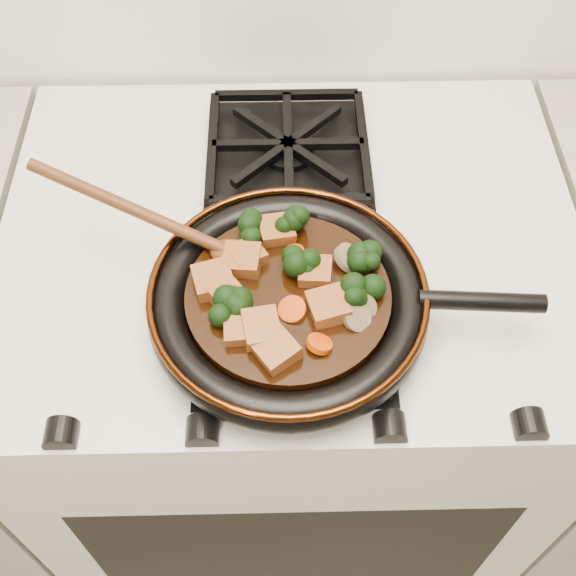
{
  "coord_description": "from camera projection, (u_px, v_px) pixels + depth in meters",
  "views": [
    {
      "loc": [
        -0.02,
        1.09,
        1.62
      ],
      "look_at": [
        -0.01,
        1.55,
        0.97
      ],
      "focal_mm": 45.0,
      "sensor_mm": 36.0,
      "label": 1
    }
  ],
  "objects": [
    {
      "name": "broccoli_floret_5",
      "position": [
        301.0,
        268.0,
        0.81
      ],
      "size": [
        0.08,
        0.08,
        0.06
      ],
      "primitive_type": null,
      "rotation": [
        0.03,
        0.03,
        2.45
      ],
      "color": "black",
      "rests_on": "braising_sauce"
    },
    {
      "name": "braising_sauce",
      "position": [
        288.0,
        299.0,
        0.82
      ],
      "size": [
        0.23,
        0.23,
        0.02
      ],
      "primitive_type": "cylinder",
      "color": "black",
      "rests_on": "skillet"
    },
    {
      "name": "tofu_cube_2",
      "position": [
        229.0,
        298.0,
        0.79
      ],
      "size": [
        0.05,
        0.05,
        0.03
      ],
      "primitive_type": "cube",
      "rotation": [
        0.04,
        -0.08,
        2.23
      ],
      "color": "brown",
      "rests_on": "braising_sauce"
    },
    {
      "name": "mushroom_slice_3",
      "position": [
        361.0,
        309.0,
        0.79
      ],
      "size": [
        0.04,
        0.04,
        0.03
      ],
      "primitive_type": "cylinder",
      "rotation": [
        0.93,
        0.0,
        0.34
      ],
      "color": "brown",
      "rests_on": "braising_sauce"
    },
    {
      "name": "burner_grate_back",
      "position": [
        288.0,
        149.0,
        1.01
      ],
      "size": [
        0.23,
        0.23,
        0.03
      ],
      "primitive_type": null,
      "color": "black",
      "rests_on": "stove"
    },
    {
      "name": "tofu_cube_1",
      "position": [
        240.0,
        329.0,
        0.77
      ],
      "size": [
        0.04,
        0.04,
        0.02
      ],
      "primitive_type": "cube",
      "rotation": [
        0.05,
        -0.03,
        0.05
      ],
      "color": "brown",
      "rests_on": "braising_sauce"
    },
    {
      "name": "carrot_coin_5",
      "position": [
        256.0,
        333.0,
        0.77
      ],
      "size": [
        0.03,
        0.03,
        0.02
      ],
      "primitive_type": "cylinder",
      "rotation": [
        0.16,
        -0.34,
        0.0
      ],
      "color": "#C23C05",
      "rests_on": "braising_sauce"
    },
    {
      "name": "broccoli_floret_2",
      "position": [
        365.0,
        265.0,
        0.82
      ],
      "size": [
        0.08,
        0.09,
        0.07
      ],
      "primitive_type": null,
      "rotation": [
        -0.22,
        -0.15,
        2.33
      ],
      "color": "black",
      "rests_on": "braising_sauce"
    },
    {
      "name": "broccoli_floret_3",
      "position": [
        288.0,
        221.0,
        0.85
      ],
      "size": [
        0.08,
        0.07,
        0.07
      ],
      "primitive_type": null,
      "rotation": [
        -0.06,
        -0.13,
        2.9
      ],
      "color": "black",
      "rests_on": "braising_sauce"
    },
    {
      "name": "broccoli_floret_4",
      "position": [
        361.0,
        296.0,
        0.79
      ],
      "size": [
        0.09,
        0.09,
        0.07
      ],
      "primitive_type": null,
      "rotation": [
        -0.18,
        -0.05,
        0.68
      ],
      "color": "black",
      "rests_on": "braising_sauce"
    },
    {
      "name": "stove",
      "position": [
        290.0,
        393.0,
        1.3
      ],
      "size": [
        0.76,
        0.6,
        0.9
      ],
      "primitive_type": "cube",
      "color": "beige",
      "rests_on": "ground"
    },
    {
      "name": "carrot_coin_0",
      "position": [
        271.0,
        344.0,
        0.76
      ],
      "size": [
        0.03,
        0.03,
        0.02
      ],
      "primitive_type": "cylinder",
      "rotation": [
        0.35,
        0.17,
        0.0
      ],
      "color": "#C23C05",
      "rests_on": "braising_sauce"
    },
    {
      "name": "tofu_cube_7",
      "position": [
        246.0,
        256.0,
        0.83
      ],
      "size": [
        0.05,
        0.05,
        0.03
      ],
      "primitive_type": "cube",
      "rotation": [
        -0.02,
        0.09,
        0.54
      ],
      "color": "brown",
      "rests_on": "braising_sauce"
    },
    {
      "name": "tofu_cube_9",
      "position": [
        276.0,
        350.0,
        0.75
      ],
      "size": [
        0.06,
        0.06,
        0.03
      ],
      "primitive_type": "cube",
      "rotation": [
        -0.12,
        0.01,
        2.19
      ],
      "color": "brown",
      "rests_on": "braising_sauce"
    },
    {
      "name": "tofu_cube_6",
      "position": [
        328.0,
        307.0,
        0.79
      ],
      "size": [
        0.05,
        0.05,
        0.03
      ],
      "primitive_type": "cube",
      "rotation": [
        -0.02,
        -0.06,
        0.26
      ],
      "color": "brown",
      "rests_on": "braising_sauce"
    },
    {
      "name": "tofu_cube_4",
      "position": [
        315.0,
        272.0,
        0.81
      ],
      "size": [
        0.04,
        0.04,
        0.02
      ],
      "primitive_type": "cube",
      "rotation": [
        -0.03,
        0.06,
        3.03
      ],
      "color": "brown",
      "rests_on": "braising_sauce"
    },
    {
      "name": "mushroom_slice_2",
      "position": [
        357.0,
        317.0,
        0.78
      ],
      "size": [
        0.04,
        0.04,
        0.03
      ],
      "primitive_type": "cylinder",
      "rotation": [
        0.7,
        0.0,
        0.72
      ],
      "color": "brown",
      "rests_on": "braising_sauce"
    },
    {
      "name": "mushroom_slice_1",
      "position": [
        349.0,
        258.0,
        0.83
      ],
      "size": [
        0.04,
        0.04,
        0.03
      ],
      "primitive_type": "cylinder",
      "rotation": [
        0.59,
        0.0,
        1.51
      ],
      "color": "brown",
      "rests_on": "braising_sauce"
    },
    {
      "name": "broccoli_floret_0",
      "position": [
        231.0,
        308.0,
        0.78
      ],
      "size": [
        0.09,
        0.09,
        0.07
      ],
      "primitive_type": null,
      "rotation": [
        -0.22,
        -0.11,
        0.88
      ],
      "color": "black",
      "rests_on": "braising_sauce"
    },
    {
      "name": "tofu_cube_0",
      "position": [
        276.0,
        231.0,
        0.85
      ],
      "size": [
        0.05,
        0.05,
        0.02
      ],
      "primitive_type": "cube",
      "rotation": [
        0.06,
        -0.05,
        1.77
      ],
      "color": "brown",
      "rests_on": "braising_sauce"
    },
    {
      "name": "wooden_spoon",
      "position": [
        174.0,
        227.0,
        0.83
      ],
      "size": [
        0.16,
        0.08,
        0.26
      ],
      "rotation": [
        0.0,
        0.0,
        2.79
      ],
      "color": "#4F2811",
      "rests_on": "braising_sauce"
    },
    {
      "name": "mushroom_slice_0",
      "position": [
        214.0,
        284.0,
        0.81
      ],
      "size": [
        0.04,
        0.04,
        0.02
      ],
      "primitive_type": "cylinder",
      "rotation": [
        0.46,
        0.0,
        1.14
      ],
      "color": "brown",
      "rests_on": "braising_sauce"
    },
    {
      "name": "skillet",
      "position": [
        290.0,
        301.0,
        0.82
      ],
      "size": [
        0.45,
        0.32,
        0.05
      ],
      "rotation": [
        0.0,
        0.0,
        -0.07
      ],
      "color": "black",
      "rests_on": "burner_grate_front"
    },
    {
      "name": "carrot_coin_3",
      "position": [
        292.0,
        310.0,
        0.79
      ],
      "size": [
        0.03,
        0.03,
        0.02
      ],
      "primitive_type": "cylinder",
      "rotation": [
        0.26,
        -0.25,
        0.0
      ],
      "color": "#C23C05",
      "rests_on": "braising_sauce"
    },
    {
      "name": "carrot_coin_4",
      "position": [
        330.0,
        300.0,
        0.8
      ],
      "size": [
        0.03,
        0.03,
        0.01
      ],
      "primitive_type": "cylinder",
      "rotation": [
        0.08,
        0.09,
        0.0
      ],
      "color": "#C23C05",
      "rests_on": "braising_sauce"
    },
    {
      "name": "burner_grate_front",
      "position": [
        293.0,
        316.0,
        0.84
      ],
      "size": [
        0.23,
        0.23,
        0.03
      ],
      "primitive_type": null,
      "color": "black",
      "rests_on": "stove"
    },
    {
      "name": "tofu_cube_3",
      "position": [
        242.0,
        261.0,
        0.82
      ],
      "size": [
        0.05,
        0.05,
        0.03
      ],
      "primitive_type": "cube",
      "rotation": [
        -0.04,
        0.07,
        3.01
      ],
      "color": "brown",
      "rests_on": "braising_sauce"
    },
    {
      "name": "carrot_coin_1",
      "position": [
        319.0,
        344.0,
        0.76
      ],
      "size": [
        0.03,
        0.03,
        0.02
      ],
      "primitive_type": "cylinder",
      "rotation": [
        -0.3,
        0.32,
        0.0
      ],
      "color": "#C23C05",
      "rests_on": "braising_sauce"
    },
    {
      "name": "tofu_cube_8",
      "position": [
        214.0,
        281.0,
        0.81
      ],
      "size": [
        0.05,
        0.05,
        0.03
      ],
      "primitive_type": "cube",
      "rotation": [
        -0.05,
        -0.02,
        1.83
      ],
      "color": "brown",
      "rests_on": "braising_sauce"
    },
    {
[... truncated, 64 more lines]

